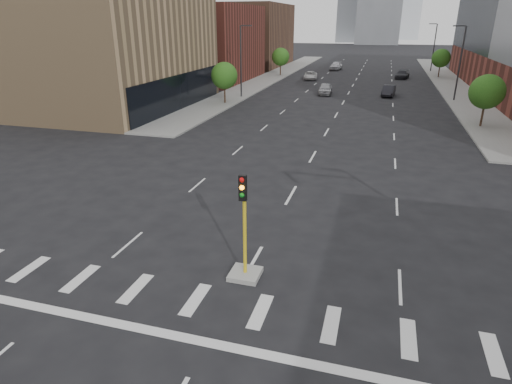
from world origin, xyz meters
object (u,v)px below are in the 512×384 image
at_px(car_far_left, 311,76).
at_px(car_distant, 336,66).
at_px(car_near_left, 325,89).
at_px(car_mid_right, 389,91).
at_px(median_traffic_signal, 245,256).
at_px(car_deep_right, 402,74).

distance_m(car_far_left, car_distant, 17.36).
relative_size(car_near_left, car_mid_right, 1.02).
height_order(median_traffic_signal, car_mid_right, median_traffic_signal).
bearing_deg(car_far_left, median_traffic_signal, -90.06).
relative_size(car_near_left, car_deep_right, 0.90).
bearing_deg(car_near_left, car_deep_right, 59.58).
distance_m(median_traffic_signal, car_deep_right, 68.56).
distance_m(car_mid_right, car_deep_right, 20.58).
bearing_deg(car_mid_right, car_near_left, -168.15).
distance_m(car_mid_right, car_distant, 33.51).
relative_size(median_traffic_signal, car_mid_right, 1.01).
xyz_separation_m(car_near_left, car_distant, (-2.11, 32.67, 0.09)).
height_order(median_traffic_signal, car_deep_right, median_traffic_signal).
height_order(median_traffic_signal, car_near_left, median_traffic_signal).
xyz_separation_m(median_traffic_signal, car_mid_right, (5.41, 47.68, -0.26)).
relative_size(car_near_left, car_far_left, 0.93).
xyz_separation_m(car_near_left, car_mid_right, (8.48, 0.89, -0.04)).
relative_size(car_far_left, car_distant, 0.96).
bearing_deg(car_far_left, car_deep_right, 13.67).
bearing_deg(car_deep_right, car_near_left, -107.51).
bearing_deg(car_mid_right, median_traffic_signal, -90.58).
distance_m(median_traffic_signal, car_far_left, 62.76).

